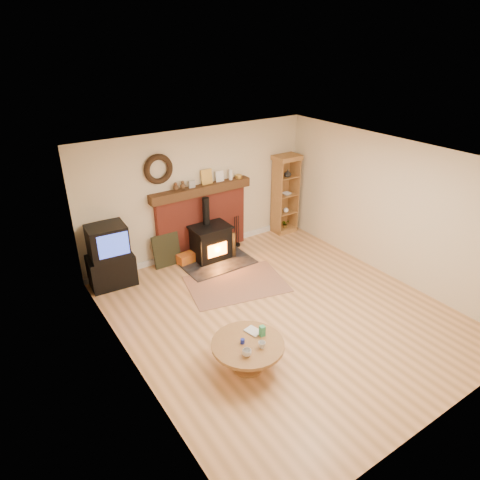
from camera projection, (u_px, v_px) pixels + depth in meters
ground at (282, 313)px, 7.15m from camera, size 5.50×5.50×0.00m
room_shell at (282, 217)px, 6.46m from camera, size 5.02×5.52×2.61m
chimney_breast at (202, 217)px, 8.79m from camera, size 2.20×0.22×1.78m
wood_stove at (211, 244)px, 8.68m from camera, size 1.40×1.00×1.29m
area_rug at (236, 284)px, 7.96m from camera, size 2.00×1.58×0.01m
tv_unit at (110, 257)px, 7.73m from camera, size 0.84×0.62×1.18m
curio_cabinet at (285, 194)px, 9.70m from camera, size 0.58×0.42×1.81m
firelog_box at (186, 259)px, 8.63m from camera, size 0.37×0.25×0.22m
leaning_painting at (167, 250)px, 8.47m from camera, size 0.56×0.15×0.66m
fire_tools at (237, 240)px, 9.33m from camera, size 0.16×0.16×0.70m
coffee_table at (248, 348)px, 5.84m from camera, size 1.01×1.01×0.59m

